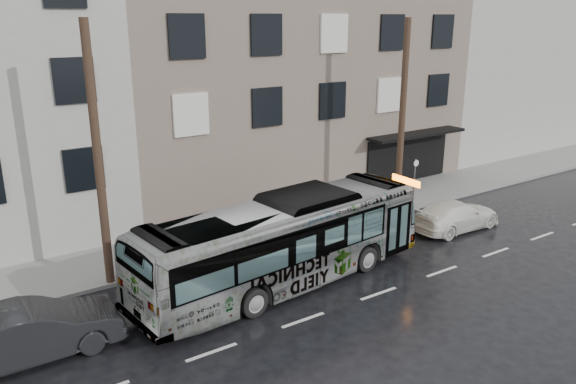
# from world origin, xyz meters

# --- Properties ---
(ground) EXTENTS (120.00, 120.00, 0.00)m
(ground) POSITION_xyz_m (0.00, 0.00, 0.00)
(ground) COLOR black
(ground) RESTS_ON ground
(sidewalk) EXTENTS (90.00, 3.60, 0.15)m
(sidewalk) POSITION_xyz_m (0.00, 4.90, 0.07)
(sidewalk) COLOR gray
(sidewalk) RESTS_ON ground
(building_taupe) EXTENTS (20.00, 12.00, 11.00)m
(building_taupe) POSITION_xyz_m (5.00, 12.70, 5.50)
(building_taupe) COLOR gray
(building_taupe) RESTS_ON ground
(building_filler) EXTENTS (18.00, 12.00, 12.00)m
(building_filler) POSITION_xyz_m (24.00, 12.70, 6.00)
(building_filler) COLOR #A4A19A
(building_filler) RESTS_ON ground
(utility_pole_front) EXTENTS (0.30, 0.30, 9.00)m
(utility_pole_front) POSITION_xyz_m (6.50, 3.30, 4.65)
(utility_pole_front) COLOR #422F21
(utility_pole_front) RESTS_ON sidewalk
(utility_pole_rear) EXTENTS (0.30, 0.30, 9.00)m
(utility_pole_rear) POSITION_xyz_m (-7.50, 3.30, 4.65)
(utility_pole_rear) COLOR #422F21
(utility_pole_rear) RESTS_ON sidewalk
(sign_post) EXTENTS (0.06, 0.06, 2.40)m
(sign_post) POSITION_xyz_m (7.60, 3.30, 1.35)
(sign_post) COLOR slate
(sign_post) RESTS_ON sidewalk
(bus) EXTENTS (11.65, 3.87, 3.18)m
(bus) POSITION_xyz_m (-2.29, -0.03, 1.59)
(bus) COLOR #B2B2B2
(bus) RESTS_ON ground
(white_sedan) EXTENTS (4.55, 1.88, 1.31)m
(white_sedan) POSITION_xyz_m (7.10, 0.23, 0.66)
(white_sedan) COLOR white
(white_sedan) RESTS_ON ground
(dark_sedan) EXTENTS (4.87, 1.74, 1.60)m
(dark_sedan) POSITION_xyz_m (-10.62, 0.03, 0.80)
(dark_sedan) COLOR black
(dark_sedan) RESTS_ON ground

